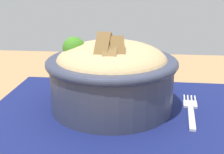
% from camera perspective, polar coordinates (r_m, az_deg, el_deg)
% --- Properties ---
extents(placemat, '(0.46, 0.31, 0.00)m').
position_cam_1_polar(placemat, '(0.48, 3.74, -6.70)').
color(placemat, '#11194C').
rests_on(placemat, table).
extents(bowl, '(0.25, 0.25, 0.13)m').
position_cam_1_polar(bowl, '(0.48, -0.06, 0.79)').
color(bowl, '#2D3347').
rests_on(bowl, placemat).
extents(fork, '(0.03, 0.13, 0.00)m').
position_cam_1_polar(fork, '(0.50, 14.56, -5.90)').
color(fork, '#B7B7B7').
rests_on(fork, placemat).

